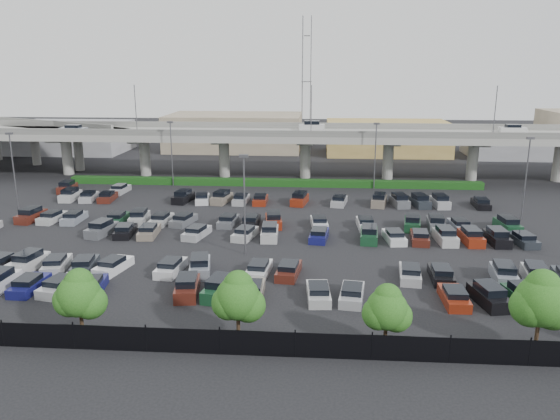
% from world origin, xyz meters
% --- Properties ---
extents(ground, '(280.00, 280.00, 0.00)m').
position_xyz_m(ground, '(0.00, 0.00, 0.00)').
color(ground, black).
extents(overpass, '(150.00, 13.00, 15.80)m').
position_xyz_m(overpass, '(-0.21, 32.01, 6.97)').
color(overpass, gray).
rests_on(overpass, ground).
extents(on_ramp, '(50.93, 30.13, 8.80)m').
position_xyz_m(on_ramp, '(-52.10, 43.05, 6.86)').
color(on_ramp, gray).
rests_on(on_ramp, ground).
extents(hedge, '(66.00, 1.60, 1.10)m').
position_xyz_m(hedge, '(0.00, 25.00, 0.55)').
color(hedge, '#153910').
rests_on(hedge, ground).
extents(fence, '(70.00, 0.10, 2.00)m').
position_xyz_m(fence, '(-0.05, -28.00, 0.90)').
color(fence, black).
rests_on(fence, ground).
extents(tree_row, '(65.07, 3.66, 5.94)m').
position_xyz_m(tree_row, '(0.70, -26.53, 3.52)').
color(tree_row, '#332316').
rests_on(tree_row, ground).
extents(parked_cars, '(63.11, 41.61, 1.67)m').
position_xyz_m(parked_cars, '(-0.09, -3.63, 0.64)').
color(parked_cars, silver).
rests_on(parked_cars, ground).
extents(light_poles, '(66.90, 48.38, 10.30)m').
position_xyz_m(light_poles, '(-4.13, 2.00, 6.24)').
color(light_poles, '#4E4E53').
rests_on(light_poles, ground).
extents(distant_buildings, '(138.00, 24.00, 9.00)m').
position_xyz_m(distant_buildings, '(12.38, 61.81, 3.74)').
color(distant_buildings, gray).
rests_on(distant_buildings, ground).
extents(comm_tower, '(2.40, 2.40, 30.00)m').
position_xyz_m(comm_tower, '(4.00, 74.00, 15.61)').
color(comm_tower, '#4E4E53').
rests_on(comm_tower, ground).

